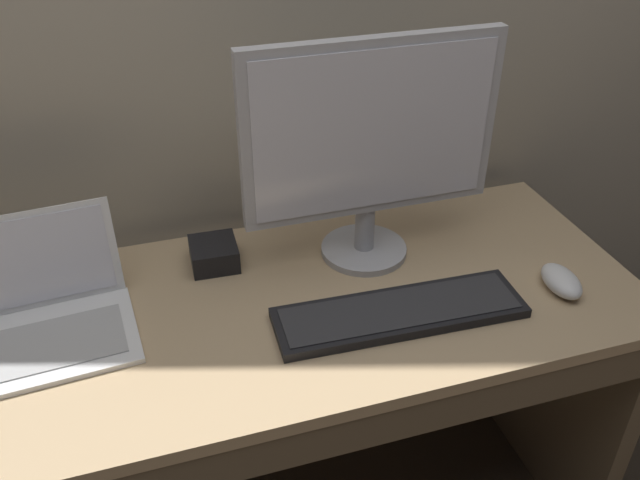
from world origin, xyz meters
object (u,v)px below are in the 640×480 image
laptop_white (49,313)px  wired_keyboard (400,312)px  external_monitor (371,144)px  external_drive_box (214,254)px  computer_mouse (561,281)px

laptop_white → wired_keyboard: (0.65, -0.16, -0.03)m
external_monitor → external_drive_box: size_ratio=5.10×
external_monitor → external_drive_box: bearing=168.1°
external_monitor → computer_mouse: size_ratio=4.61×
computer_mouse → external_drive_box: (-0.67, 0.31, 0.00)m
external_monitor → wired_keyboard: 0.34m
wired_keyboard → computer_mouse: 0.35m
laptop_white → external_drive_box: laptop_white is taller
wired_keyboard → external_drive_box: bearing=137.8°
external_monitor → computer_mouse: bearing=-34.6°
wired_keyboard → laptop_white: bearing=165.9°
laptop_white → wired_keyboard: size_ratio=0.63×
wired_keyboard → computer_mouse: (0.35, -0.02, 0.01)m
external_monitor → wired_keyboard: size_ratio=1.06×
wired_keyboard → computer_mouse: computer_mouse is taller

